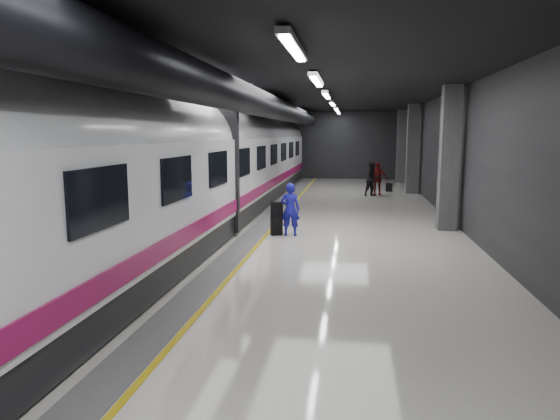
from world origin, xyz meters
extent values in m
plane|color=silver|center=(0.00, 0.00, 0.00)|extent=(40.00, 40.00, 0.00)
cube|color=black|center=(0.00, 0.00, 4.50)|extent=(10.00, 40.00, 0.02)
cube|color=#28282B|center=(0.00, 20.00, 2.25)|extent=(10.00, 0.02, 4.50)
cube|color=#28282B|center=(-5.00, 0.00, 2.25)|extent=(0.02, 40.00, 4.50)
cube|color=#28282B|center=(5.00, 0.00, 2.25)|extent=(0.02, 40.00, 4.50)
cube|color=slate|center=(-1.35, 0.00, 0.01)|extent=(0.65, 39.80, 0.01)
cube|color=gold|center=(-0.95, 0.00, 0.01)|extent=(0.10, 39.80, 0.01)
cylinder|color=black|center=(-1.30, 0.00, 3.95)|extent=(0.80, 38.00, 0.80)
cube|color=silver|center=(0.60, -6.00, 4.40)|extent=(0.22, 2.60, 0.10)
cube|color=silver|center=(0.60, -1.00, 4.40)|extent=(0.22, 2.60, 0.10)
cube|color=silver|center=(0.60, 4.00, 4.40)|extent=(0.22, 2.60, 0.10)
cube|color=silver|center=(0.60, 9.00, 4.40)|extent=(0.22, 2.60, 0.10)
cube|color=silver|center=(0.60, 14.00, 4.40)|extent=(0.22, 2.60, 0.10)
cube|color=silver|center=(0.60, 18.00, 4.40)|extent=(0.22, 2.60, 0.10)
cube|color=#515154|center=(4.55, 2.00, 2.25)|extent=(0.55, 0.55, 4.50)
cube|color=#515154|center=(4.55, 12.00, 2.25)|extent=(0.55, 0.55, 4.50)
cube|color=#515154|center=(4.55, 18.00, 2.25)|extent=(0.55, 0.55, 4.50)
cube|color=black|center=(-3.25, 0.00, 0.35)|extent=(2.80, 38.00, 0.60)
cube|color=white|center=(-3.25, 0.00, 1.75)|extent=(2.90, 38.00, 2.20)
cylinder|color=white|center=(-3.25, 0.00, 2.70)|extent=(2.80, 38.00, 2.80)
cube|color=#920D4A|center=(-1.78, 0.00, 0.95)|extent=(0.04, 38.00, 0.35)
cube|color=black|center=(-3.25, 0.00, 2.00)|extent=(3.05, 0.25, 3.80)
cube|color=black|center=(-1.78, -8.00, 2.15)|extent=(0.05, 1.60, 0.85)
cube|color=black|center=(-1.78, -5.00, 2.15)|extent=(0.05, 1.60, 0.85)
cube|color=black|center=(-1.78, -2.00, 2.15)|extent=(0.05, 1.60, 0.85)
cube|color=black|center=(-1.78, 1.00, 2.15)|extent=(0.05, 1.60, 0.85)
cube|color=black|center=(-1.78, 4.00, 2.15)|extent=(0.05, 1.60, 0.85)
cube|color=black|center=(-1.78, 7.00, 2.15)|extent=(0.05, 1.60, 0.85)
cube|color=black|center=(-1.78, 10.00, 2.15)|extent=(0.05, 1.60, 0.85)
cube|color=black|center=(-1.78, 13.00, 2.15)|extent=(0.05, 1.60, 0.85)
cube|color=black|center=(-1.78, 16.00, 2.15)|extent=(0.05, 1.60, 0.85)
imported|color=#181DB4|center=(-0.23, 0.29, 0.79)|extent=(0.59, 0.40, 1.58)
cube|color=black|center=(-0.65, 0.31, 0.28)|extent=(0.39, 0.32, 0.55)
cube|color=black|center=(-0.65, 0.33, 0.77)|extent=(0.38, 0.30, 0.45)
imported|color=black|center=(2.54, 10.44, 0.83)|extent=(1.01, 0.95, 1.65)
imported|color=maroon|center=(2.79, 10.97, 0.82)|extent=(0.96, 0.42, 1.63)
cube|color=black|center=(3.49, 12.52, 0.22)|extent=(0.35, 0.27, 0.45)
camera|label=1|loc=(1.58, -14.24, 3.01)|focal=32.00mm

